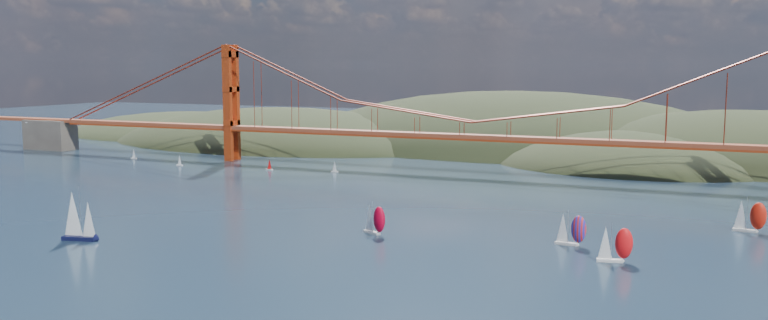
{
  "coord_description": "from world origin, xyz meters",
  "views": [
    {
      "loc": [
        88.76,
        -119.12,
        45.39
      ],
      "look_at": [
        -1.62,
        90.0,
        16.5
      ],
      "focal_mm": 35.0,
      "sensor_mm": 36.0,
      "label": 1
    }
  ],
  "objects_px": {
    "sloop_navy": "(77,216)",
    "racer_1": "(614,244)",
    "racer_3": "(749,216)",
    "racer_rwb": "(570,229)",
    "racer_0": "(374,219)"
  },
  "relations": [
    {
      "from": "sloop_navy",
      "to": "racer_3",
      "type": "xyz_separation_m",
      "value": [
        161.26,
        80.28,
        -1.76
      ]
    },
    {
      "from": "racer_1",
      "to": "racer_3",
      "type": "distance_m",
      "value": 56.31
    },
    {
      "from": "sloop_navy",
      "to": "racer_1",
      "type": "relative_size",
      "value": 1.54
    },
    {
      "from": "racer_1",
      "to": "sloop_navy",
      "type": "bearing_deg",
      "value": -178.16
    },
    {
      "from": "racer_0",
      "to": "racer_rwb",
      "type": "bearing_deg",
      "value": 33.49
    },
    {
      "from": "sloop_navy",
      "to": "racer_1",
      "type": "bearing_deg",
      "value": 0.51
    },
    {
      "from": "racer_1",
      "to": "racer_3",
      "type": "height_order",
      "value": "racer_3"
    },
    {
      "from": "sloop_navy",
      "to": "racer_0",
      "type": "bearing_deg",
      "value": 15.11
    },
    {
      "from": "sloop_navy",
      "to": "racer_1",
      "type": "distance_m",
      "value": 135.07
    },
    {
      "from": "racer_0",
      "to": "racer_3",
      "type": "height_order",
      "value": "racer_3"
    },
    {
      "from": "racer_0",
      "to": "racer_1",
      "type": "xyz_separation_m",
      "value": [
        62.97,
        -4.38,
        0.15
      ]
    },
    {
      "from": "racer_0",
      "to": "racer_3",
      "type": "relative_size",
      "value": 0.93
    },
    {
      "from": "racer_3",
      "to": "racer_0",
      "type": "bearing_deg",
      "value": -146.42
    },
    {
      "from": "sloop_navy",
      "to": "racer_3",
      "type": "bearing_deg",
      "value": 12.93
    },
    {
      "from": "racer_rwb",
      "to": "racer_0",
      "type": "bearing_deg",
      "value": -166.05
    }
  ]
}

